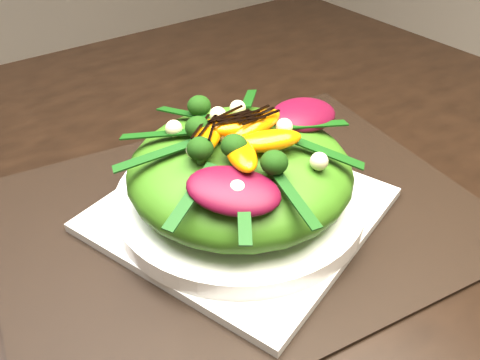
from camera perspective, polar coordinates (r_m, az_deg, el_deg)
dining_table at (r=0.61m, az=-22.16°, el=-6.11°), size 1.60×0.90×0.75m
placemat at (r=0.56m, az=-0.00°, el=-3.85°), size 0.56×0.45×0.00m
plate_base at (r=0.55m, az=0.00°, el=-3.29°), size 0.33×0.33×0.01m
salad_bowl at (r=0.55m, az=0.00°, el=-2.09°), size 0.32×0.32×0.02m
lettuce_mound at (r=0.52m, az=0.00°, el=1.11°), size 0.26×0.26×0.08m
radicchio_leaf at (r=0.55m, az=7.18°, el=7.31°), size 0.09×0.06×0.02m
orange_segment at (r=0.50m, az=-1.13°, el=5.82°), size 0.07×0.05×0.02m
broccoli_floret at (r=0.48m, az=-8.19°, el=3.75°), size 0.05×0.05×0.03m
macadamia_nut at (r=0.48m, az=6.45°, el=3.40°), size 0.02×0.02×0.02m
balsamic_drizzle at (r=0.50m, az=-1.14°, el=6.73°), size 0.04×0.02×0.00m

